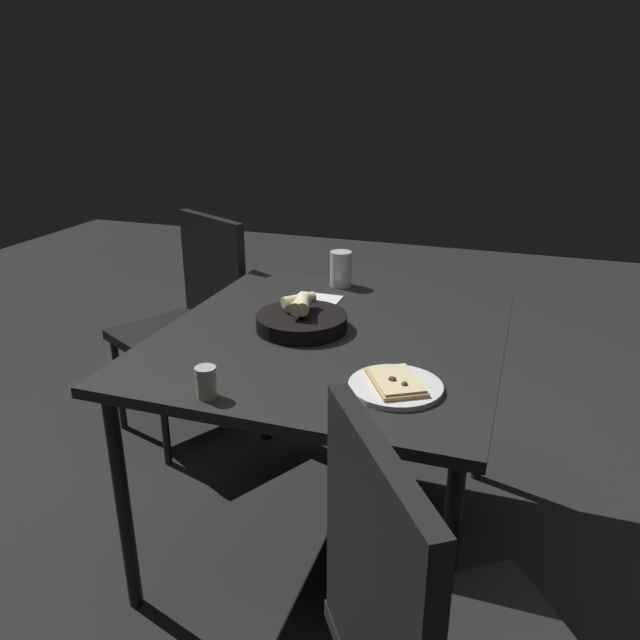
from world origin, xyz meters
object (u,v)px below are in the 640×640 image
object	(u,v)px
pepper_shaker	(206,384)
beer_glass	(341,271)
pizza_plate	(396,385)
chair_near	(192,312)
bread_basket	(301,320)
dining_table	(331,352)

from	to	relation	value
pepper_shaker	beer_glass	bearing A→B (deg)	-93.02
pizza_plate	pepper_shaker	world-z (taller)	pepper_shaker
pizza_plate	beer_glass	bearing A→B (deg)	-63.58
pepper_shaker	chair_near	world-z (taller)	chair_near
pizza_plate	bread_basket	distance (m)	0.47
pizza_plate	beer_glass	xyz separation A→B (m)	(0.37, -0.74, 0.05)
dining_table	chair_near	distance (m)	0.94
bread_basket	pepper_shaker	xyz separation A→B (m)	(0.06, 0.48, 0.00)
beer_glass	pepper_shaker	size ratio (longest dim) A/B	1.65
bread_basket	pepper_shaker	size ratio (longest dim) A/B	3.54
pizza_plate	chair_near	bearing A→B (deg)	-37.59
pizza_plate	pepper_shaker	size ratio (longest dim) A/B	2.97
pizza_plate	bread_basket	size ratio (longest dim) A/B	0.84
bread_basket	pizza_plate	bearing A→B (deg)	140.24
beer_glass	chair_near	size ratio (longest dim) A/B	0.14
beer_glass	bread_basket	bearing A→B (deg)	91.57
pepper_shaker	chair_near	size ratio (longest dim) A/B	0.09
beer_glass	chair_near	bearing A→B (deg)	-4.61
pepper_shaker	chair_near	distance (m)	1.18
bread_basket	chair_near	distance (m)	0.88
beer_glass	pepper_shaker	xyz separation A→B (m)	(0.05, 0.93, -0.02)
bread_basket	chair_near	size ratio (longest dim) A/B	0.30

